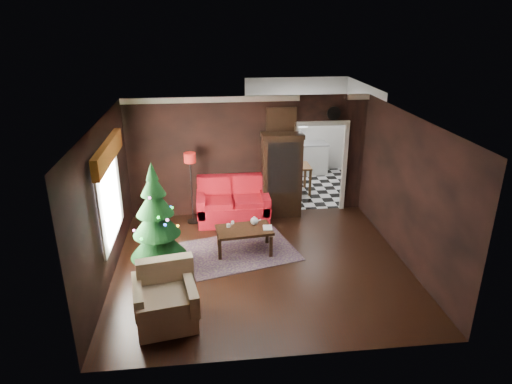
{
  "coord_description": "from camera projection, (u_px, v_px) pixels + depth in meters",
  "views": [
    {
      "loc": [
        -0.95,
        -7.45,
        4.46
      ],
      "look_at": [
        0.0,
        0.9,
        1.15
      ],
      "focal_mm": 31.63,
      "sensor_mm": 36.0,
      "label": 1
    }
  ],
  "objects": [
    {
      "name": "loveseat",
      "position": [
        233.0,
        201.0,
        10.29
      ],
      "size": [
        1.7,
        0.9,
        1.0
      ],
      "primitive_type": null,
      "color": "#780308",
      "rests_on": "ground"
    },
    {
      "name": "rug",
      "position": [
        240.0,
        251.0,
        9.11
      ],
      "size": [
        2.5,
        2.08,
        0.01
      ],
      "primitive_type": "cube",
      "rotation": [
        0.0,
        0.0,
        0.25
      ],
      "color": "#5D4456",
      "rests_on": "ground"
    },
    {
      "name": "left_window",
      "position": [
        109.0,
        197.0,
        7.99
      ],
      "size": [
        0.05,
        1.6,
        1.4
      ],
      "primitive_type": "cube",
      "color": "white",
      "rests_on": "wall_left"
    },
    {
      "name": "cup_b",
      "position": [
        228.0,
        225.0,
        9.01
      ],
      "size": [
        0.1,
        0.1,
        0.07
      ],
      "primitive_type": "cylinder",
      "rotation": [
        0.0,
        0.0,
        0.27
      ],
      "color": "white",
      "rests_on": "coffee_table"
    },
    {
      "name": "wall_back",
      "position": [
        248.0,
        157.0,
        10.42
      ],
      "size": [
        5.5,
        0.0,
        5.5
      ],
      "primitive_type": "plane",
      "rotation": [
        1.57,
        0.0,
        0.0
      ],
      "color": "black",
      "rests_on": "ground"
    },
    {
      "name": "floor",
      "position": [
        261.0,
        265.0,
        8.62
      ],
      "size": [
        5.5,
        5.5,
        0.0
      ],
      "primitive_type": "plane",
      "color": "black",
      "rests_on": "ground"
    },
    {
      "name": "ceiling",
      "position": [
        262.0,
        120.0,
        7.59
      ],
      "size": [
        5.5,
        5.5,
        0.0
      ],
      "primitive_type": "plane",
      "rotation": [
        3.14,
        0.0,
        0.0
      ],
      "color": "white",
      "rests_on": "ground"
    },
    {
      "name": "wall_front",
      "position": [
        286.0,
        270.0,
        5.8
      ],
      "size": [
        5.5,
        0.0,
        5.5
      ],
      "primitive_type": "plane",
      "rotation": [
        -1.57,
        0.0,
        0.0
      ],
      "color": "black",
      "rests_on": "ground"
    },
    {
      "name": "armchair",
      "position": [
        165.0,
        297.0,
        6.86
      ],
      "size": [
        1.08,
        1.08,
        0.95
      ],
      "primitive_type": null,
      "rotation": [
        0.0,
        0.0,
        0.18
      ],
      "color": "tan",
      "rests_on": "ground"
    },
    {
      "name": "kitchen_floor",
      "position": [
        304.0,
        187.0,
        12.5
      ],
      "size": [
        3.0,
        3.0,
        0.0
      ],
      "primitive_type": "plane",
      "color": "silver",
      "rests_on": "ground"
    },
    {
      "name": "floor_lamp",
      "position": [
        191.0,
        188.0,
        10.11
      ],
      "size": [
        0.36,
        0.36,
        1.65
      ],
      "primitive_type": null,
      "rotation": [
        0.0,
        0.0,
        0.34
      ],
      "color": "black",
      "rests_on": "ground"
    },
    {
      "name": "doorway",
      "position": [
        319.0,
        168.0,
        10.72
      ],
      "size": [
        1.1,
        0.1,
        2.1
      ],
      "primitive_type": null,
      "color": "silver",
      "rests_on": "ground"
    },
    {
      "name": "kitchen_counter",
      "position": [
        296.0,
        159.0,
        13.44
      ],
      "size": [
        1.8,
        0.6,
        0.9
      ],
      "primitive_type": "cube",
      "color": "silver",
      "rests_on": "ground"
    },
    {
      "name": "teapot",
      "position": [
        254.0,
        221.0,
        9.09
      ],
      "size": [
        0.24,
        0.24,
        0.17
      ],
      "primitive_type": null,
      "rotation": [
        0.0,
        0.0,
        -0.4
      ],
      "color": "white",
      "rests_on": "coffee_table"
    },
    {
      "name": "cup_a",
      "position": [
        233.0,
        222.0,
        9.16
      ],
      "size": [
        0.08,
        0.08,
        0.06
      ],
      "primitive_type": "cylinder",
      "rotation": [
        0.0,
        0.0,
        0.42
      ],
      "color": "silver",
      "rests_on": "coffee_table"
    },
    {
      "name": "book",
      "position": [
        263.0,
        223.0,
        8.92
      ],
      "size": [
        0.18,
        0.03,
        0.24
      ],
      "primitive_type": "imported",
      "rotation": [
        0.0,
        0.0,
        -0.08
      ],
      "color": "#7E694F",
      "rests_on": "coffee_table"
    },
    {
      "name": "coffee_table",
      "position": [
        244.0,
        240.0,
        9.04
      ],
      "size": [
        1.15,
        0.77,
        0.49
      ],
      "primitive_type": null,
      "rotation": [
        0.0,
        0.0,
        0.11
      ],
      "color": "black",
      "rests_on": "rug"
    },
    {
      "name": "valance",
      "position": [
        108.0,
        152.0,
        7.7
      ],
      "size": [
        0.12,
        2.1,
        0.35
      ],
      "primitive_type": "cube",
      "color": "brown",
      "rests_on": "wall_left"
    },
    {
      "name": "kitchen_table",
      "position": [
        296.0,
        179.0,
        12.05
      ],
      "size": [
        0.7,
        0.7,
        0.75
      ],
      "primitive_type": null,
      "color": "brown",
      "rests_on": "ground"
    },
    {
      "name": "wall_right",
      "position": [
        408.0,
        191.0,
        8.4
      ],
      "size": [
        0.0,
        5.5,
        5.5
      ],
      "primitive_type": "plane",
      "rotation": [
        1.57,
        0.0,
        -1.57
      ],
      "color": "black",
      "rests_on": "ground"
    },
    {
      "name": "painting",
      "position": [
        281.0,
        120.0,
        10.14
      ],
      "size": [
        0.62,
        0.05,
        0.52
      ],
      "primitive_type": "cube",
      "color": "#C18047",
      "rests_on": "wall_back"
    },
    {
      "name": "curio_cabinet",
      "position": [
        281.0,
        177.0,
        10.45
      ],
      "size": [
        0.9,
        0.45,
        1.9
      ],
      "primitive_type": null,
      "color": "black",
      "rests_on": "ground"
    },
    {
      "name": "christmas_tree",
      "position": [
        156.0,
        218.0,
        8.13
      ],
      "size": [
        1.14,
        1.14,
        1.96
      ],
      "primitive_type": null,
      "rotation": [
        0.0,
        0.0,
        0.12
      ],
      "color": "black",
      "rests_on": "ground"
    },
    {
      "name": "wall_clock",
      "position": [
        334.0,
        113.0,
        10.22
      ],
      "size": [
        0.32,
        0.32,
        0.06
      ],
      "primitive_type": "cylinder",
      "color": "white",
      "rests_on": "wall_back"
    },
    {
      "name": "kitchen_window",
      "position": [
        296.0,
        116.0,
        13.21
      ],
      "size": [
        0.7,
        0.06,
        0.7
      ],
      "primitive_type": "cube",
      "color": "white",
      "rests_on": "ground"
    },
    {
      "name": "wall_left",
      "position": [
        105.0,
        204.0,
        7.82
      ],
      "size": [
        0.0,
        5.5,
        5.5
      ],
      "primitive_type": "plane",
      "rotation": [
        1.57,
        0.0,
        1.57
      ],
      "color": "black",
      "rests_on": "ground"
    }
  ]
}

